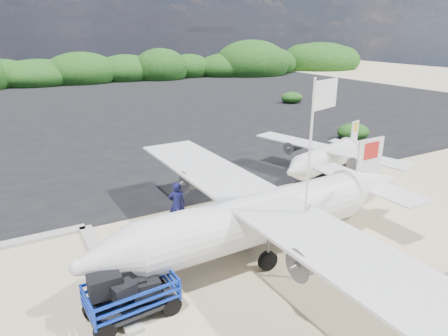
% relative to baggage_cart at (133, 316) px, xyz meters
% --- Properties ---
extents(ground, '(160.00, 160.00, 0.00)m').
position_rel_baggage_cart_xyz_m(ground, '(4.34, 1.18, 0.00)').
color(ground, beige).
extents(asphalt_apron, '(90.00, 50.00, 0.04)m').
position_rel_baggage_cart_xyz_m(asphalt_apron, '(4.34, 31.18, 0.00)').
color(asphalt_apron, '#B2B2B2').
rests_on(asphalt_apron, ground).
extents(vegetation_band, '(124.00, 8.00, 4.40)m').
position_rel_baggage_cart_xyz_m(vegetation_band, '(4.34, 56.18, 0.00)').
color(vegetation_band, '#B2B2B2').
rests_on(vegetation_band, ground).
extents(baggage_cart, '(2.83, 1.75, 1.37)m').
position_rel_baggage_cart_xyz_m(baggage_cart, '(0.00, 0.00, 0.00)').
color(baggage_cart, '#0B2CB1').
rests_on(baggage_cart, ground).
extents(flagpole, '(1.42, 0.91, 6.59)m').
position_rel_baggage_cart_xyz_m(flagpole, '(5.47, -0.87, 0.00)').
color(flagpole, white).
rests_on(flagpole, ground).
extents(signboard, '(1.46, 0.22, 1.20)m').
position_rel_baggage_cart_xyz_m(signboard, '(9.08, 1.77, 0.00)').
color(signboard, '#5A2F19').
rests_on(signboard, ground).
extents(crew_a, '(0.82, 0.67, 1.94)m').
position_rel_baggage_cart_xyz_m(crew_a, '(3.36, 4.65, 0.97)').
color(crew_a, '#161752').
rests_on(crew_a, ground).
extents(crew_b, '(0.89, 0.72, 1.72)m').
position_rel_baggage_cart_xyz_m(crew_b, '(5.97, 2.66, 0.86)').
color(crew_b, '#161752').
rests_on(crew_b, ground).
extents(crew_c, '(1.03, 0.46, 1.73)m').
position_rel_baggage_cart_xyz_m(crew_c, '(4.92, 3.47, 0.87)').
color(crew_c, '#161752').
rests_on(crew_c, ground).
extents(aircraft_large, '(16.23, 16.23, 4.77)m').
position_rel_baggage_cart_xyz_m(aircraft_large, '(20.27, 21.42, 0.00)').
color(aircraft_large, '#B2B2B2').
rests_on(aircraft_large, ground).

